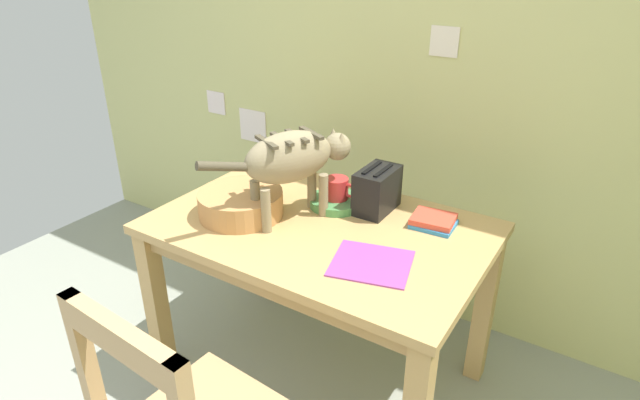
# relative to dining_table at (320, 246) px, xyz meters

# --- Properties ---
(wall_rear) EXTENTS (4.44, 0.11, 2.50)m
(wall_rear) POSITION_rel_dining_table_xyz_m (0.10, 0.73, 0.61)
(wall_rear) COLOR #CFCF84
(wall_rear) RESTS_ON ground_plane
(dining_table) EXTENTS (1.23, 0.80, 0.73)m
(dining_table) POSITION_rel_dining_table_xyz_m (0.00, 0.00, 0.00)
(dining_table) COLOR tan
(dining_table) RESTS_ON ground_plane
(cat) EXTENTS (0.31, 0.56, 0.34)m
(cat) POSITION_rel_dining_table_xyz_m (-0.11, -0.01, 0.33)
(cat) COLOR gray
(cat) RESTS_ON dining_table
(saucer_bowl) EXTENTS (0.22, 0.22, 0.03)m
(saucer_bowl) POSITION_rel_dining_table_xyz_m (-0.03, 0.17, 0.11)
(saucer_bowl) COLOR #4B9150
(saucer_bowl) RESTS_ON dining_table
(coffee_mug) EXTENTS (0.13, 0.09, 0.09)m
(coffee_mug) POSITION_rel_dining_table_xyz_m (-0.03, 0.17, 0.17)
(coffee_mug) COLOR red
(coffee_mug) RESTS_ON saucer_bowl
(magazine) EXTENTS (0.30, 0.29, 0.01)m
(magazine) POSITION_rel_dining_table_xyz_m (0.29, -0.14, 0.10)
(magazine) COLOR purple
(magazine) RESTS_ON dining_table
(book_stack) EXTENTS (0.17, 0.15, 0.04)m
(book_stack) POSITION_rel_dining_table_xyz_m (0.36, 0.22, 0.11)
(book_stack) COLOR #3081C2
(book_stack) RESTS_ON dining_table
(wicker_basket) EXTENTS (0.32, 0.32, 0.10)m
(wicker_basket) POSITION_rel_dining_table_xyz_m (-0.30, -0.10, 0.14)
(wicker_basket) COLOR tan
(wicker_basket) RESTS_ON dining_table
(toaster) EXTENTS (0.12, 0.20, 0.18)m
(toaster) POSITION_rel_dining_table_xyz_m (0.12, 0.22, 0.18)
(toaster) COLOR black
(toaster) RESTS_ON dining_table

